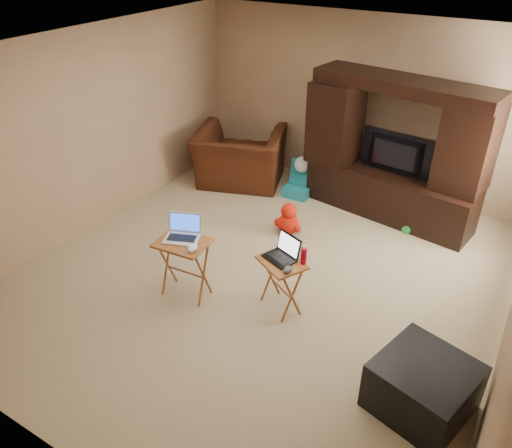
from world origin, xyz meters
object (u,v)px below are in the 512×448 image
Objects in this scene: tray_table_right at (281,285)px; water_bottle at (304,256)px; mouse_right at (288,270)px; entertainment_center at (395,151)px; television at (393,155)px; plush_toy at (289,219)px; mouse_left at (193,248)px; laptop_right at (279,249)px; push_toy at (424,219)px; tray_table_left at (185,268)px; laptop_left at (181,230)px; ottoman at (423,387)px; recliner at (240,157)px; child_rocker at (298,180)px.

tray_table_right is 3.25× the size of water_bottle.
entertainment_center is at bearing 86.07° from mouse_right.
television is 1.59m from plush_toy.
television is 2.38m from water_bottle.
television is at bearing 86.00° from mouse_right.
entertainment_center reaches higher than mouse_left.
laptop_right reaches higher than mouse_right.
plush_toy is 2.38× the size of water_bottle.
mouse_left is at bearing -130.76° from laptop_right.
mouse_right is (0.17, -0.14, -0.10)m from laptop_right.
water_bottle is (-0.11, -2.36, -0.22)m from television.
entertainment_center is 2.63m from mouse_right.
tray_table_left reaches higher than push_toy.
tray_table_left is 1.30m from water_bottle.
ottoman is at bearing -25.82° from laptop_left.
entertainment_center is at bearing 170.23° from push_toy.
entertainment_center is 3.38× the size of tray_table_left.
ottoman is (0.73, -2.78, 0.04)m from push_toy.
push_toy is at bearing 160.57° from recliner.
television is (0.00, -0.04, -0.04)m from entertainment_center.
child_rocker is at bearing 114.49° from mouse_right.
laptop_left is 1.17m from mouse_right.
plush_toy is (0.38, -1.01, -0.03)m from child_rocker.
plush_toy is at bearing 125.81° from recliner.
mouse_left is (-1.11, -2.84, -0.19)m from television.
tray_table_right is 4.30× the size of mouse_left.
tray_table_left is at bearing 159.78° from mouse_left.
laptop_left is at bearing 155.56° from mouse_left.
television is at bearing -81.15° from entertainment_center.
ottoman is 2.04× the size of laptop_left.
tray_table_left reaches higher than ottoman.
television is 2.20× the size of plush_toy.
laptop_right is 0.24m from mouse_right.
plush_toy is at bearing 55.20° from laptop_left.
push_toy is at bearing 58.02° from mouse_left.
child_rocker is at bearing 141.19° from tray_table_right.
ottoman is 1.57m from mouse_right.
tray_table_right is at bearing -69.92° from child_rocker.
child_rocker is 0.69× the size of ottoman.
recliner reaches higher than push_toy.
child_rocker is 2.61m from water_bottle.
ottoman is at bearing 10.78° from tray_table_right.
ottoman is at bearing -57.80° from entertainment_center.
entertainment_center is 1.48m from child_rocker.
water_bottle is (0.20, 0.08, 0.39)m from tray_table_right.
plush_toy is 3.60× the size of mouse_right.
child_rocker is 1.41× the size of laptop_left.
entertainment_center reaches higher than plush_toy.
mouse_left is at bearing 177.50° from ottoman.
water_bottle is (-0.11, -2.41, -0.26)m from entertainment_center.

